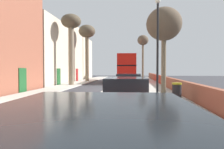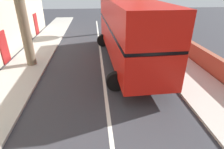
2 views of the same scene
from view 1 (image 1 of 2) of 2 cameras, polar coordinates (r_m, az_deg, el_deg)
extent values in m
plane|color=#333338|center=(19.94, -1.86, -4.21)|extent=(84.00, 84.00, 0.00)
cube|color=silver|center=(19.94, -1.86, -4.20)|extent=(0.16, 54.00, 0.01)
cube|color=#B2ADA3|center=(21.19, -15.12, -3.76)|extent=(2.60, 60.00, 0.12)
cube|color=#B2ADA3|center=(19.84, 12.33, -4.10)|extent=(2.60, 60.00, 0.12)
cube|color=brown|center=(19.47, -29.71, 8.94)|extent=(4.00, 7.68, 9.15)
cube|color=#194C23|center=(18.21, -24.38, -1.58)|extent=(0.08, 1.10, 2.10)
cube|color=beige|center=(26.29, -19.33, 6.07)|extent=(4.00, 7.68, 8.23)
cube|color=#194C23|center=(25.41, -15.14, -0.65)|extent=(0.08, 1.10, 2.10)
cube|color=beige|center=(33.69, -13.41, 5.81)|extent=(4.00, 7.68, 9.06)
cube|color=maroon|center=(32.98, -10.05, -0.13)|extent=(0.08, 1.10, 2.10)
cube|color=beige|center=(41.27, -9.65, 4.44)|extent=(4.00, 7.68, 8.20)
cube|color=maroon|center=(40.72, -6.88, 0.20)|extent=(0.08, 1.10, 2.10)
cube|color=brown|center=(20.02, 16.76, -2.60)|extent=(0.36, 54.00, 1.15)
cube|color=red|center=(30.94, 4.23, 0.71)|extent=(2.90, 11.01, 1.70)
cube|color=black|center=(30.94, 4.24, 2.43)|extent=(2.92, 10.91, 0.16)
cube|color=red|center=(30.97, 4.24, 3.97)|extent=(2.90, 11.01, 1.50)
cube|color=black|center=(36.39, 4.23, 0.97)|extent=(2.20, 0.14, 1.19)
cylinder|color=black|center=(34.71, 2.11, -0.93)|extent=(1.01, 0.34, 1.00)
cylinder|color=black|center=(34.71, 6.34, -0.94)|extent=(1.01, 0.34, 1.00)
cylinder|color=black|center=(27.30, 1.54, -1.60)|extent=(1.01, 0.34, 1.00)
cylinder|color=black|center=(27.30, 6.92, -1.61)|extent=(1.01, 0.34, 1.00)
cube|color=#B7BABF|center=(14.45, 5.04, -3.22)|extent=(1.87, 4.55, 0.64)
cube|color=black|center=(14.19, 5.00, -0.90)|extent=(1.68, 2.52, 0.55)
cylinder|color=black|center=(15.95, 2.04, -4.50)|extent=(0.65, 0.24, 0.64)
cylinder|color=black|center=(15.88, 8.52, -4.55)|extent=(0.65, 0.24, 0.64)
cylinder|color=black|center=(13.20, 0.82, -5.77)|extent=(0.65, 0.24, 0.64)
cylinder|color=black|center=(13.10, 8.68, -5.84)|extent=(0.65, 0.24, 0.64)
cube|color=#AD1919|center=(8.70, 4.19, -6.57)|extent=(1.90, 4.26, 0.59)
cube|color=black|center=(8.43, 4.16, -2.85)|extent=(1.73, 2.35, 0.58)
cylinder|color=black|center=(10.13, -1.03, -8.01)|extent=(0.64, 0.23, 0.64)
cylinder|color=black|center=(10.09, 9.79, -8.07)|extent=(0.64, 0.23, 0.64)
cylinder|color=black|center=(7.58, -3.37, -11.28)|extent=(0.64, 0.23, 0.64)
cylinder|color=black|center=(7.52, 11.28, -11.40)|extent=(0.64, 0.23, 0.64)
cube|color=black|center=(1.55, -5.99, -20.25)|extent=(1.73, 2.26, 0.56)
cylinder|color=brown|center=(31.71, -7.21, 4.79)|extent=(0.57, 0.57, 7.37)
ellipsoid|color=#4C4233|center=(32.23, -7.24, 12.28)|extent=(2.62, 2.62, 2.01)
cylinder|color=brown|center=(40.35, 8.89, 4.03)|extent=(0.39, 0.39, 7.28)
ellipsoid|color=brown|center=(40.74, 8.91, 9.77)|extent=(2.20, 2.20, 2.03)
cylinder|color=#7A6B56|center=(24.42, -11.66, 5.53)|extent=(0.64, 0.64, 7.18)
ellipsoid|color=#4C4233|center=(25.04, -11.72, 14.85)|extent=(2.39, 2.39, 1.68)
cylinder|color=brown|center=(15.83, 14.67, 3.42)|extent=(0.37, 0.37, 4.82)
ellipsoid|color=brown|center=(16.20, 14.75, 13.91)|extent=(2.70, 2.70, 2.56)
cylinder|color=black|center=(12.82, 13.01, 6.51)|extent=(0.14, 0.14, 6.00)
sphere|color=silver|center=(13.47, 13.10, 19.99)|extent=(0.32, 0.32, 0.32)
cylinder|color=black|center=(12.09, 18.19, -5.11)|extent=(0.52, 0.52, 0.99)
cylinder|color=olive|center=(12.04, 18.22, -2.52)|extent=(0.55, 0.55, 0.10)
camera|label=2|loc=(19.57, -3.39, 9.98)|focal=29.80mm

